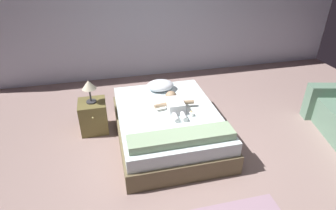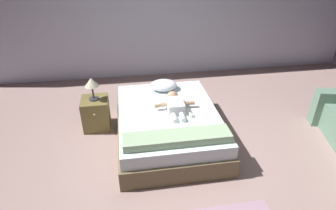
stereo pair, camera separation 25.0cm
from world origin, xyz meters
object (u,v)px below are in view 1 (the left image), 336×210
object	(u,v)px
bed	(168,125)
pillow	(160,85)
lamp	(89,86)
toothbrush	(184,101)
nightstand	(94,116)
baby	(174,104)
baby_bottle	(191,113)

from	to	relation	value
bed	pillow	world-z (taller)	pillow
pillow	lamp	bearing A→B (deg)	-168.60
toothbrush	nightstand	distance (m)	1.33
toothbrush	lamp	world-z (taller)	lamp
baby	toothbrush	size ratio (longest dim) A/B	4.17
toothbrush	baby_bottle	distance (m)	0.38
pillow	baby_bottle	size ratio (longest dim) A/B	4.16
toothbrush	nightstand	size ratio (longest dim) A/B	0.32
lamp	pillow	bearing A→B (deg)	11.40
baby_bottle	bed	bearing A→B (deg)	150.48
toothbrush	baby	bearing A→B (deg)	-139.72
bed	baby_bottle	xyz separation A→B (m)	(0.28, -0.16, 0.25)
pillow	baby	distance (m)	0.60
pillow	baby	world-z (taller)	baby
nightstand	lamp	bearing A→B (deg)	90.00
baby	lamp	world-z (taller)	lamp
pillow	baby_bottle	distance (m)	0.86
baby	toothbrush	distance (m)	0.24
nightstand	pillow	bearing A→B (deg)	11.41
nightstand	baby_bottle	bearing A→B (deg)	-25.29
bed	lamp	bearing A→B (deg)	155.94
nightstand	lamp	size ratio (longest dim) A/B	1.39
baby	toothbrush	world-z (taller)	baby
bed	nightstand	size ratio (longest dim) A/B	3.94
bed	pillow	bearing A→B (deg)	86.94
lamp	toothbrush	bearing A→B (deg)	-10.15
bed	baby_bottle	world-z (taller)	baby_bottle
pillow	toothbrush	bearing A→B (deg)	-60.69
pillow	lamp	size ratio (longest dim) A/B	1.23
pillow	lamp	distance (m)	1.08
bed	baby	distance (m)	0.32
lamp	baby_bottle	bearing A→B (deg)	-25.29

